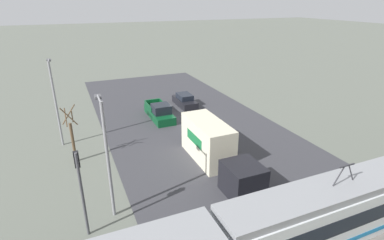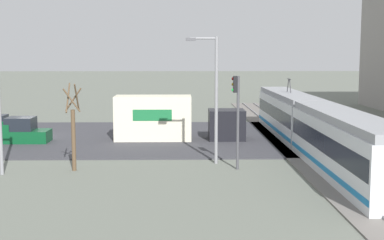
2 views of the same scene
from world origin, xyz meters
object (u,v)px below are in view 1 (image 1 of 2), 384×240
(box_truck, at_px, (215,148))
(sedan_car_0, at_px, (185,101))
(street_tree, at_px, (72,137))
(traffic_light_pole, at_px, (81,183))
(street_lamp_near_crossing, at_px, (55,98))
(pickup_truck, at_px, (160,112))
(street_lamp_mid_block, at_px, (107,152))

(box_truck, relative_size, sedan_car_0, 2.17)
(street_tree, bearing_deg, traffic_light_pole, 90.85)
(box_truck, distance_m, sedan_car_0, 15.39)
(box_truck, height_order, street_lamp_near_crossing, street_lamp_near_crossing)
(pickup_truck, bearing_deg, box_truck, 94.70)
(street_tree, relative_size, street_lamp_near_crossing, 0.63)
(box_truck, height_order, traffic_light_pole, traffic_light_pole)
(sedan_car_0, xyz_separation_m, traffic_light_pole, (13.83, 18.97, 2.79))
(sedan_car_0, bearing_deg, box_truck, 77.32)
(traffic_light_pole, bearing_deg, street_lamp_mid_block, -143.14)
(sedan_car_0, xyz_separation_m, street_tree, (13.97, 9.60, 1.57))
(sedan_car_0, height_order, traffic_light_pole, traffic_light_pole)
(pickup_truck, relative_size, sedan_car_0, 1.27)
(box_truck, distance_m, street_lamp_mid_block, 9.58)
(street_lamp_mid_block, bearing_deg, street_tree, -77.14)
(box_truck, xyz_separation_m, sedan_car_0, (-3.37, -14.98, -0.93))
(box_truck, distance_m, street_lamp_near_crossing, 15.20)
(box_truck, bearing_deg, street_tree, -26.95)
(sedan_car_0, relative_size, street_lamp_near_crossing, 0.57)
(street_lamp_near_crossing, bearing_deg, street_tree, 103.22)
(street_tree, height_order, street_lamp_near_crossing, street_lamp_near_crossing)
(pickup_truck, distance_m, street_lamp_mid_block, 16.99)
(street_lamp_mid_block, bearing_deg, street_lamp_near_crossing, -77.02)
(street_lamp_near_crossing, xyz_separation_m, street_lamp_mid_block, (-2.80, 12.13, -0.15))
(street_tree, bearing_deg, sedan_car_0, -145.50)
(box_truck, bearing_deg, traffic_light_pole, 20.87)
(street_tree, height_order, street_lamp_mid_block, street_lamp_mid_block)
(box_truck, relative_size, traffic_light_pole, 1.84)
(pickup_truck, relative_size, street_tree, 1.16)
(sedan_car_0, relative_size, street_tree, 0.91)
(pickup_truck, height_order, street_lamp_mid_block, street_lamp_mid_block)
(box_truck, height_order, street_lamp_mid_block, street_lamp_mid_block)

